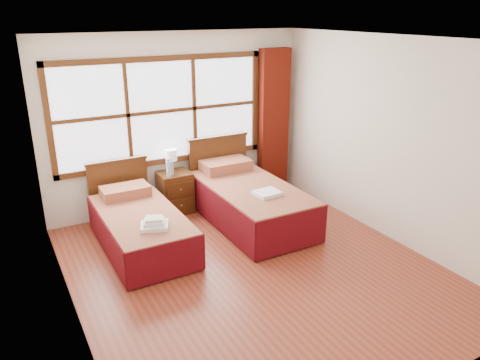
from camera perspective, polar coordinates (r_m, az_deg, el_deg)
floor at (r=5.63m, az=1.68°, el=-10.72°), size 4.50×4.50×0.00m
ceiling at (r=4.84m, az=2.01°, el=16.76°), size 4.50×4.50×0.00m
wall_back at (r=7.04m, az=-7.59°, el=6.96°), size 4.00×0.00×4.00m
wall_left at (r=4.47m, az=-20.86°, el=-2.03°), size 0.00×4.50×4.50m
wall_right at (r=6.30m, az=17.74°, el=4.61°), size 0.00×4.50×4.50m
window at (r=6.88m, az=-9.50°, el=8.26°), size 3.16×0.06×1.56m
curtain at (r=7.66m, az=4.12°, el=7.16°), size 0.50×0.16×2.30m
bed_left at (r=6.13m, az=-12.11°, el=-5.50°), size 0.94×1.96×0.91m
bed_right at (r=6.68m, az=0.97°, el=-2.45°), size 1.08×2.10×1.05m
nightstand at (r=7.04m, az=-7.89°, el=-1.51°), size 0.46×0.46×0.62m
towels_left at (r=5.54m, az=-10.40°, el=-5.27°), size 0.39×0.37×0.13m
towels_right at (r=6.21m, az=3.32°, el=-1.61°), size 0.35×0.31×0.05m
lamp at (r=6.96m, az=-8.39°, el=2.95°), size 0.17×0.17×0.33m
bottle_near at (r=6.76m, az=-8.70°, el=1.38°), size 0.07×0.07×0.26m
bottle_far at (r=6.83m, az=-8.37°, el=1.50°), size 0.06×0.06×0.24m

